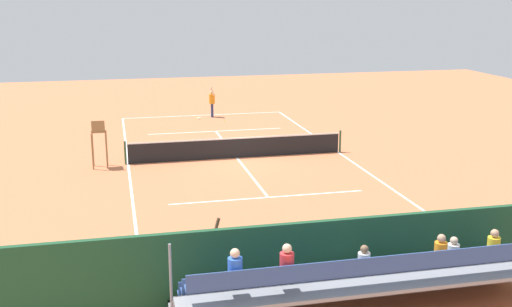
{
  "coord_description": "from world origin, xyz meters",
  "views": [
    {
      "loc": [
        5.47,
        27.77,
        7.39
      ],
      "look_at": [
        0.0,
        4.0,
        1.2
      ],
      "focal_mm": 43.86,
      "sensor_mm": 36.0,
      "label": 1
    }
  ],
  "objects_px": {
    "courtside_bench": "(449,249)",
    "tennis_racket": "(199,118)",
    "tennis_ball_near": "(224,121)",
    "tennis_player": "(212,101)",
    "umpire_chair": "(99,139)",
    "equipment_bag": "(388,270)",
    "line_judge": "(220,255)",
    "bleacher_stand": "(370,281)",
    "tennis_net": "(237,147)"
  },
  "relations": [
    {
      "from": "courtside_bench",
      "to": "tennis_ball_near",
      "type": "height_order",
      "value": "courtside_bench"
    },
    {
      "from": "equipment_bag",
      "to": "tennis_racket",
      "type": "bearing_deg",
      "value": -85.33
    },
    {
      "from": "tennis_net",
      "to": "tennis_ball_near",
      "type": "relative_size",
      "value": 156.06
    },
    {
      "from": "umpire_chair",
      "to": "courtside_bench",
      "type": "distance_m",
      "value": 16.13
    },
    {
      "from": "bleacher_stand",
      "to": "courtside_bench",
      "type": "bearing_deg",
      "value": -147.25
    },
    {
      "from": "bleacher_stand",
      "to": "courtside_bench",
      "type": "distance_m",
      "value": 3.9
    },
    {
      "from": "umpire_chair",
      "to": "tennis_player",
      "type": "xyz_separation_m",
      "value": [
        -6.67,
        -10.58,
        -0.3
      ]
    },
    {
      "from": "bleacher_stand",
      "to": "tennis_player",
      "type": "distance_m",
      "value": 25.65
    },
    {
      "from": "tennis_net",
      "to": "courtside_bench",
      "type": "distance_m",
      "value": 13.69
    },
    {
      "from": "bleacher_stand",
      "to": "line_judge",
      "type": "distance_m",
      "value": 3.82
    },
    {
      "from": "tennis_racket",
      "to": "tennis_ball_near",
      "type": "xyz_separation_m",
      "value": [
        -1.36,
        1.3,
        0.02
      ]
    },
    {
      "from": "umpire_chair",
      "to": "equipment_bag",
      "type": "height_order",
      "value": "umpire_chair"
    },
    {
      "from": "tennis_ball_near",
      "to": "umpire_chair",
      "type": "bearing_deg",
      "value": 51.69
    },
    {
      "from": "line_judge",
      "to": "umpire_chair",
      "type": "bearing_deg",
      "value": -76.36
    },
    {
      "from": "tennis_racket",
      "to": "tennis_net",
      "type": "bearing_deg",
      "value": 92.3
    },
    {
      "from": "tennis_player",
      "to": "tennis_racket",
      "type": "height_order",
      "value": "tennis_player"
    },
    {
      "from": "equipment_bag",
      "to": "tennis_player",
      "type": "height_order",
      "value": "tennis_player"
    },
    {
      "from": "umpire_chair",
      "to": "tennis_player",
      "type": "relative_size",
      "value": 1.11
    },
    {
      "from": "tennis_ball_near",
      "to": "tennis_player",
      "type": "bearing_deg",
      "value": -72.57
    },
    {
      "from": "line_judge",
      "to": "tennis_ball_near",
      "type": "bearing_deg",
      "value": -100.34
    },
    {
      "from": "courtside_bench",
      "to": "tennis_racket",
      "type": "bearing_deg",
      "value": -80.81
    },
    {
      "from": "tennis_player",
      "to": "tennis_net",
      "type": "bearing_deg",
      "value": 87.36
    },
    {
      "from": "bleacher_stand",
      "to": "umpire_chair",
      "type": "relative_size",
      "value": 4.23
    },
    {
      "from": "line_judge",
      "to": "courtside_bench",
      "type": "bearing_deg",
      "value": 179.7
    },
    {
      "from": "bleacher_stand",
      "to": "tennis_player",
      "type": "height_order",
      "value": "bleacher_stand"
    },
    {
      "from": "tennis_racket",
      "to": "umpire_chair",
      "type": "bearing_deg",
      "value": 60.75
    },
    {
      "from": "umpire_chair",
      "to": "line_judge",
      "type": "height_order",
      "value": "umpire_chair"
    },
    {
      "from": "tennis_net",
      "to": "line_judge",
      "type": "distance_m",
      "value": 13.6
    },
    {
      "from": "courtside_bench",
      "to": "tennis_player",
      "type": "xyz_separation_m",
      "value": [
        2.89,
        -23.54,
        0.46
      ]
    },
    {
      "from": "equipment_bag",
      "to": "umpire_chair",
      "type": "bearing_deg",
      "value": -59.51
    },
    {
      "from": "bleacher_stand",
      "to": "tennis_racket",
      "type": "relative_size",
      "value": 15.83
    },
    {
      "from": "courtside_bench",
      "to": "tennis_racket",
      "type": "distance_m",
      "value": 23.63
    },
    {
      "from": "tennis_player",
      "to": "tennis_ball_near",
      "type": "distance_m",
      "value": 1.87
    },
    {
      "from": "courtside_bench",
      "to": "tennis_racket",
      "type": "xyz_separation_m",
      "value": [
        3.77,
        -23.32,
        -0.54
      ]
    },
    {
      "from": "bleacher_stand",
      "to": "umpire_chair",
      "type": "xyz_separation_m",
      "value": [
        6.3,
        -15.07,
        0.36
      ]
    },
    {
      "from": "umpire_chair",
      "to": "tennis_racket",
      "type": "distance_m",
      "value": 11.93
    },
    {
      "from": "equipment_bag",
      "to": "tennis_player",
      "type": "bearing_deg",
      "value": -87.49
    },
    {
      "from": "tennis_player",
      "to": "bleacher_stand",
      "type": "bearing_deg",
      "value": 89.17
    },
    {
      "from": "courtside_bench",
      "to": "tennis_ball_near",
      "type": "relative_size",
      "value": 27.27
    },
    {
      "from": "umpire_chair",
      "to": "tennis_racket",
      "type": "relative_size",
      "value": 3.74
    },
    {
      "from": "tennis_net",
      "to": "tennis_player",
      "type": "distance_m",
      "value": 10.3
    },
    {
      "from": "tennis_racket",
      "to": "line_judge",
      "type": "height_order",
      "value": "line_judge"
    },
    {
      "from": "tennis_racket",
      "to": "tennis_ball_near",
      "type": "relative_size",
      "value": 8.67
    },
    {
      "from": "tennis_racket",
      "to": "tennis_ball_near",
      "type": "bearing_deg",
      "value": 136.28
    },
    {
      "from": "tennis_player",
      "to": "line_judge",
      "type": "height_order",
      "value": "same"
    },
    {
      "from": "bleacher_stand",
      "to": "tennis_player",
      "type": "xyz_separation_m",
      "value": [
        -0.37,
        -25.65,
        0.07
      ]
    },
    {
      "from": "umpire_chair",
      "to": "line_judge",
      "type": "relative_size",
      "value": 1.11
    },
    {
      "from": "equipment_bag",
      "to": "line_judge",
      "type": "bearing_deg",
      "value": -2.03
    },
    {
      "from": "equipment_bag",
      "to": "tennis_ball_near",
      "type": "relative_size",
      "value": 13.64
    },
    {
      "from": "tennis_player",
      "to": "tennis_ball_near",
      "type": "relative_size",
      "value": 29.18
    }
  ]
}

